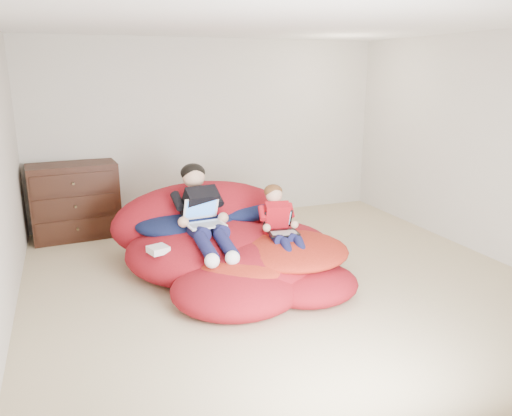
{
  "coord_description": "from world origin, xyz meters",
  "views": [
    {
      "loc": [
        -1.93,
        -4.31,
        2.08
      ],
      "look_at": [
        -0.16,
        0.33,
        0.7
      ],
      "focal_mm": 35.0,
      "sensor_mm": 36.0,
      "label": 1
    }
  ],
  "objects_px": {
    "laptop_black": "(281,227)",
    "laptop_white": "(204,217)",
    "older_boy": "(202,209)",
    "dresser": "(75,201)",
    "younger_boy": "(280,220)",
    "beanbag_pile": "(230,246)"
  },
  "relations": [
    {
      "from": "older_boy",
      "to": "dresser",
      "type": "bearing_deg",
      "value": 124.48
    },
    {
      "from": "dresser",
      "to": "laptop_white",
      "type": "distance_m",
      "value": 2.19
    },
    {
      "from": "dresser",
      "to": "beanbag_pile",
      "type": "xyz_separation_m",
      "value": [
        1.5,
        -1.76,
        -0.21
      ]
    },
    {
      "from": "beanbag_pile",
      "to": "laptop_white",
      "type": "relative_size",
      "value": 6.1
    },
    {
      "from": "younger_boy",
      "to": "laptop_white",
      "type": "height_order",
      "value": "younger_boy"
    },
    {
      "from": "beanbag_pile",
      "to": "laptop_black",
      "type": "bearing_deg",
      "value": -40.0
    },
    {
      "from": "older_boy",
      "to": "younger_boy",
      "type": "xyz_separation_m",
      "value": [
        0.73,
        -0.36,
        -0.1
      ]
    },
    {
      "from": "younger_boy",
      "to": "laptop_black",
      "type": "height_order",
      "value": "younger_boy"
    },
    {
      "from": "dresser",
      "to": "older_boy",
      "type": "bearing_deg",
      "value": -55.52
    },
    {
      "from": "dresser",
      "to": "younger_boy",
      "type": "distance_m",
      "value": 2.85
    },
    {
      "from": "beanbag_pile",
      "to": "laptop_white",
      "type": "height_order",
      "value": "beanbag_pile"
    },
    {
      "from": "dresser",
      "to": "younger_boy",
      "type": "xyz_separation_m",
      "value": [
        1.93,
        -2.1,
        0.13
      ]
    },
    {
      "from": "older_boy",
      "to": "laptop_white",
      "type": "bearing_deg",
      "value": -90.0
    },
    {
      "from": "laptop_black",
      "to": "laptop_white",
      "type": "bearing_deg",
      "value": 158.28
    },
    {
      "from": "beanbag_pile",
      "to": "younger_boy",
      "type": "bearing_deg",
      "value": -38.8
    },
    {
      "from": "beanbag_pile",
      "to": "older_boy",
      "type": "distance_m",
      "value": 0.52
    },
    {
      "from": "dresser",
      "to": "older_boy",
      "type": "distance_m",
      "value": 2.13
    },
    {
      "from": "older_boy",
      "to": "beanbag_pile",
      "type": "bearing_deg",
      "value": -1.79
    },
    {
      "from": "younger_boy",
      "to": "laptop_black",
      "type": "distance_m",
      "value": 0.06
    },
    {
      "from": "younger_boy",
      "to": "beanbag_pile",
      "type": "bearing_deg",
      "value": 141.2
    },
    {
      "from": "dresser",
      "to": "older_boy",
      "type": "relative_size",
      "value": 0.9
    },
    {
      "from": "older_boy",
      "to": "laptop_black",
      "type": "bearing_deg",
      "value": -27.04
    }
  ]
}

